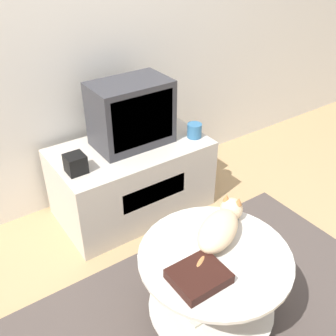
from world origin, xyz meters
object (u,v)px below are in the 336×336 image
at_px(tv, 131,114).
at_px(speaker, 76,164).
at_px(dvd_box, 199,276).
at_px(cat, 220,227).

bearing_deg(tv, speaker, -165.17).
height_order(dvd_box, cat, cat).
bearing_deg(speaker, tv, 14.83).
xyz_separation_m(tv, cat, (-0.09, -0.98, -0.19)).
height_order(tv, speaker, tv).
xyz_separation_m(dvd_box, cat, (0.25, 0.16, 0.04)).
bearing_deg(cat, dvd_box, -176.36).
relative_size(tv, dvd_box, 2.16).
relative_size(tv, cat, 1.03).
bearing_deg(cat, speaker, 84.72).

